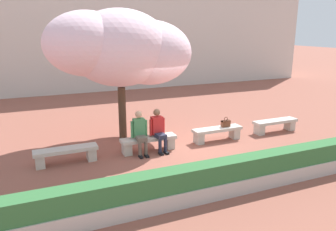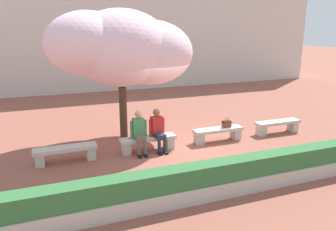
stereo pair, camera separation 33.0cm
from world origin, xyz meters
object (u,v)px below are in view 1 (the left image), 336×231
stone_bench_center (217,132)px  person_seated_right (158,129)px  person_seated_left (140,131)px  stone_bench_near_west (149,142)px  cherry_tree_main (121,48)px  handbag (226,123)px  stone_bench_west_end (66,153)px  stone_bench_near_east (275,124)px

stone_bench_center → person_seated_right: bearing=-178.6°
stone_bench_center → person_seated_left: person_seated_left is taller
stone_bench_near_west → stone_bench_center: size_ratio=1.00×
person_seated_left → cherry_tree_main: 2.79m
person_seated_left → person_seated_right: (0.59, 0.00, 0.00)m
stone_bench_near_west → person_seated_right: size_ratio=1.33×
person_seated_left → handbag: size_ratio=3.81×
handbag → cherry_tree_main: size_ratio=0.07×
person_seated_left → handbag: person_seated_left is taller
person_seated_right → cherry_tree_main: cherry_tree_main is taller
person_seated_right → stone_bench_west_end: bearing=178.9°
stone_bench_west_end → stone_bench_center: same height
person_seated_left → stone_bench_west_end: bearing=178.6°
stone_bench_near_east → person_seated_right: size_ratio=1.33×
person_seated_right → cherry_tree_main: bearing=112.9°
stone_bench_west_end → person_seated_right: person_seated_right is taller
stone_bench_near_east → stone_bench_center: bearing=180.0°
person_seated_right → cherry_tree_main: size_ratio=0.27×
stone_bench_near_east → cherry_tree_main: 6.06m
stone_bench_west_end → stone_bench_near_west: bearing=0.0°
stone_bench_near_east → cherry_tree_main: size_ratio=0.36×
person_seated_right → handbag: (2.44, 0.06, -0.12)m
stone_bench_near_west → person_seated_right: bearing=-10.3°
stone_bench_near_west → person_seated_left: bearing=-169.6°
stone_bench_near_east → person_seated_left: size_ratio=1.33×
stone_bench_near_west → stone_bench_center: 2.42m
stone_bench_near_east → person_seated_left: person_seated_left is taller
handbag → cherry_tree_main: (-3.10, 1.49, 2.43)m
person_seated_left → cherry_tree_main: bearing=92.6°
stone_bench_near_west → person_seated_right: person_seated_right is taller
stone_bench_center → person_seated_right: person_seated_right is taller
stone_bench_center → person_seated_right: (-2.13, -0.05, 0.40)m
cherry_tree_main → person_seated_left: bearing=-87.4°
person_seated_right → stone_bench_near_west: bearing=169.7°
person_seated_left → cherry_tree_main: size_ratio=0.27×
stone_bench_near_east → person_seated_right: bearing=-179.3°
stone_bench_near_west → person_seated_right: 0.50m
stone_bench_center → stone_bench_near_east: bearing=0.0°
person_seated_right → handbag: size_ratio=3.81×
stone_bench_center → cherry_tree_main: bearing=151.7°
stone_bench_center → handbag: size_ratio=5.06×
stone_bench_west_end → person_seated_right: size_ratio=1.33×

